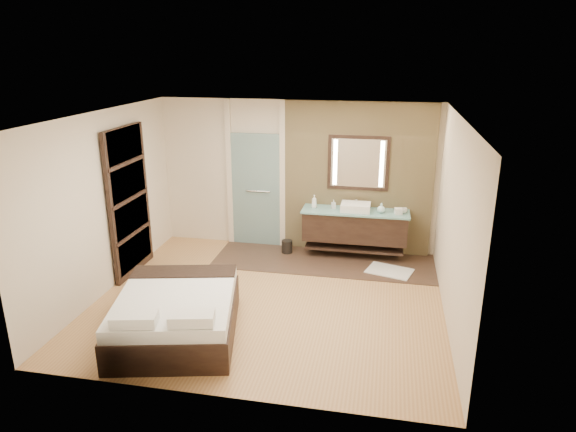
% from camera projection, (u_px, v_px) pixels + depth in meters
% --- Properties ---
extents(floor, '(5.00, 5.00, 0.00)m').
position_uv_depth(floor, '(269.00, 300.00, 7.58)').
color(floor, '#A67345').
rests_on(floor, ground).
extents(tile_strip, '(3.80, 1.30, 0.01)m').
position_uv_depth(tile_strip, '(323.00, 261.00, 8.96)').
color(tile_strip, '#3B2C20').
rests_on(tile_strip, floor).
extents(stone_wall, '(2.60, 0.08, 2.70)m').
position_uv_depth(stone_wall, '(358.00, 179.00, 9.01)').
color(stone_wall, tan).
rests_on(stone_wall, floor).
extents(vanity, '(1.85, 0.55, 0.88)m').
position_uv_depth(vanity, '(355.00, 226.00, 8.98)').
color(vanity, black).
rests_on(vanity, stone_wall).
extents(mirror_unit, '(1.06, 0.04, 0.96)m').
position_uv_depth(mirror_unit, '(358.00, 163.00, 8.87)').
color(mirror_unit, black).
rests_on(mirror_unit, stone_wall).
extents(frosted_door, '(1.10, 0.12, 2.70)m').
position_uv_depth(frosted_door, '(256.00, 185.00, 9.41)').
color(frosted_door, '#ABD8D8').
rests_on(frosted_door, floor).
extents(shoji_partition, '(0.06, 1.20, 2.40)m').
position_uv_depth(shoji_partition, '(129.00, 201.00, 8.20)').
color(shoji_partition, black).
rests_on(shoji_partition, floor).
extents(bed, '(1.84, 2.12, 0.71)m').
position_uv_depth(bed, '(177.00, 314.00, 6.58)').
color(bed, black).
rests_on(bed, floor).
extents(bath_mat, '(0.83, 0.69, 0.02)m').
position_uv_depth(bath_mat, '(389.00, 271.00, 8.52)').
color(bath_mat, silver).
rests_on(bath_mat, floor).
extents(waste_bin, '(0.22, 0.22, 0.24)m').
position_uv_depth(waste_bin, '(287.00, 247.00, 9.28)').
color(waste_bin, black).
rests_on(waste_bin, floor).
extents(tissue_box, '(0.14, 0.14, 0.10)m').
position_uv_depth(tissue_box, '(398.00, 211.00, 8.68)').
color(tissue_box, silver).
rests_on(tissue_box, vanity).
extents(soap_bottle_a, '(0.11, 0.12, 0.23)m').
position_uv_depth(soap_bottle_a, '(314.00, 201.00, 9.02)').
color(soap_bottle_a, white).
rests_on(soap_bottle_a, vanity).
extents(soap_bottle_b, '(0.08, 0.09, 0.15)m').
position_uv_depth(soap_bottle_b, '(334.00, 204.00, 8.99)').
color(soap_bottle_b, '#B2B2B2').
rests_on(soap_bottle_b, vanity).
extents(soap_bottle_c, '(0.15, 0.15, 0.17)m').
position_uv_depth(soap_bottle_c, '(381.00, 208.00, 8.74)').
color(soap_bottle_c, '#BEEFEF').
rests_on(soap_bottle_c, vanity).
extents(cup, '(0.13, 0.13, 0.09)m').
position_uv_depth(cup, '(404.00, 210.00, 8.75)').
color(cup, silver).
rests_on(cup, vanity).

